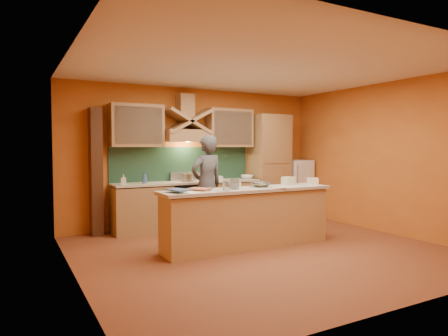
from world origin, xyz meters
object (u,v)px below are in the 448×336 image
fridge (296,188)px  person (207,185)px  kitchen_scale (236,185)px  mixing_bowl (261,184)px  stove (189,205)px

fridge → person: person is taller
person → kitchen_scale: (-0.02, -1.10, 0.08)m
mixing_bowl → person: bearing=111.4°
fridge → kitchen_scale: bearing=-145.9°
fridge → mixing_bowl: fridge is taller
person → kitchen_scale: size_ratio=15.80×
stove → mixing_bowl: 1.96m
stove → mixing_bowl: size_ratio=2.85×
person → stove: bearing=-94.2°
fridge → kitchen_scale: 3.22m
mixing_bowl → fridge: bearing=39.6°
fridge → mixing_bowl: 2.87m
fridge → stove: bearing=180.0°
person → kitchen_scale: 1.10m
stove → kitchen_scale: 1.88m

